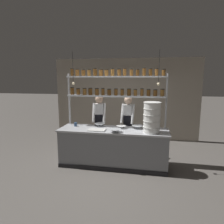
{
  "coord_description": "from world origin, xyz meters",
  "views": [
    {
      "loc": [
        0.83,
        -4.6,
        2.15
      ],
      "look_at": [
        -0.07,
        0.2,
        1.31
      ],
      "focal_mm": 32.0,
      "sensor_mm": 36.0,
      "label": 1
    }
  ],
  "objects_px": {
    "prep_bowl_center_back": "(121,127)",
    "cutting_board": "(97,130)",
    "serving_cup_front": "(76,124)",
    "chef_left": "(99,121)",
    "prep_bowl_near_left": "(137,127)",
    "prep_bowl_center_front": "(100,125)",
    "prep_bowl_near_right": "(115,131)",
    "chef_center": "(128,122)",
    "spice_shelf_unit": "(115,87)",
    "container_stack": "(152,117)"
  },
  "relations": [
    {
      "from": "prep_bowl_center_back",
      "to": "cutting_board",
      "type": "bearing_deg",
      "value": -149.79
    },
    {
      "from": "spice_shelf_unit",
      "to": "prep_bowl_near_left",
      "type": "relative_size",
      "value": 9.01
    },
    {
      "from": "spice_shelf_unit",
      "to": "prep_bowl_near_left",
      "type": "distance_m",
      "value": 1.13
    },
    {
      "from": "chef_center",
      "to": "prep_bowl_center_front",
      "type": "height_order",
      "value": "chef_center"
    },
    {
      "from": "prep_bowl_center_front",
      "to": "container_stack",
      "type": "bearing_deg",
      "value": -15.88
    },
    {
      "from": "prep_bowl_center_back",
      "to": "spice_shelf_unit",
      "type": "bearing_deg",
      "value": 134.97
    },
    {
      "from": "serving_cup_front",
      "to": "cutting_board",
      "type": "bearing_deg",
      "value": -25.17
    },
    {
      "from": "chef_left",
      "to": "prep_bowl_center_back",
      "type": "distance_m",
      "value": 0.85
    },
    {
      "from": "prep_bowl_near_right",
      "to": "prep_bowl_near_left",
      "type": "bearing_deg",
      "value": 43.42
    },
    {
      "from": "chef_left",
      "to": "container_stack",
      "type": "distance_m",
      "value": 1.63
    },
    {
      "from": "prep_bowl_center_back",
      "to": "prep_bowl_near_right",
      "type": "bearing_deg",
      "value": -101.99
    },
    {
      "from": "prep_bowl_center_front",
      "to": "prep_bowl_near_right",
      "type": "distance_m",
      "value": 0.7
    },
    {
      "from": "chef_left",
      "to": "prep_bowl_center_back",
      "type": "relative_size",
      "value": 7.07
    },
    {
      "from": "chef_left",
      "to": "cutting_board",
      "type": "distance_m",
      "value": 0.83
    },
    {
      "from": "spice_shelf_unit",
      "to": "cutting_board",
      "type": "distance_m",
      "value": 1.15
    },
    {
      "from": "prep_bowl_center_back",
      "to": "serving_cup_front",
      "type": "relative_size",
      "value": 2.44
    },
    {
      "from": "cutting_board",
      "to": "prep_bowl_near_right",
      "type": "xyz_separation_m",
      "value": [
        0.45,
        -0.08,
        0.03
      ]
    },
    {
      "from": "chef_center",
      "to": "container_stack",
      "type": "bearing_deg",
      "value": -46.11
    },
    {
      "from": "chef_left",
      "to": "prep_bowl_near_right",
      "type": "distance_m",
      "value": 1.08
    },
    {
      "from": "spice_shelf_unit",
      "to": "prep_bowl_near_left",
      "type": "bearing_deg",
      "value": -13.7
    },
    {
      "from": "prep_bowl_near_left",
      "to": "serving_cup_front",
      "type": "height_order",
      "value": "serving_cup_front"
    },
    {
      "from": "chef_left",
      "to": "chef_center",
      "type": "relative_size",
      "value": 1.01
    },
    {
      "from": "prep_bowl_near_right",
      "to": "chef_left",
      "type": "bearing_deg",
      "value": 123.69
    },
    {
      "from": "chef_center",
      "to": "chef_left",
      "type": "bearing_deg",
      "value": -169.29
    },
    {
      "from": "cutting_board",
      "to": "chef_left",
      "type": "bearing_deg",
      "value": 100.32
    },
    {
      "from": "container_stack",
      "to": "serving_cup_front",
      "type": "xyz_separation_m",
      "value": [
        -1.91,
        0.25,
        -0.3
      ]
    },
    {
      "from": "cutting_board",
      "to": "prep_bowl_near_left",
      "type": "distance_m",
      "value": 1.0
    },
    {
      "from": "serving_cup_front",
      "to": "prep_bowl_near_left",
      "type": "bearing_deg",
      "value": 2.25
    },
    {
      "from": "prep_bowl_near_left",
      "to": "prep_bowl_center_back",
      "type": "height_order",
      "value": "prep_bowl_near_left"
    },
    {
      "from": "prep_bowl_near_left",
      "to": "serving_cup_front",
      "type": "relative_size",
      "value": 2.87
    },
    {
      "from": "chef_center",
      "to": "prep_bowl_center_front",
      "type": "bearing_deg",
      "value": -139.34
    },
    {
      "from": "cutting_board",
      "to": "prep_bowl_center_front",
      "type": "xyz_separation_m",
      "value": [
        -0.03,
        0.42,
        0.02
      ]
    },
    {
      "from": "chef_left",
      "to": "cutting_board",
      "type": "xyz_separation_m",
      "value": [
        0.15,
        -0.82,
        -0.04
      ]
    },
    {
      "from": "chef_left",
      "to": "cutting_board",
      "type": "bearing_deg",
      "value": -85.92
    },
    {
      "from": "prep_bowl_near_left",
      "to": "prep_bowl_near_right",
      "type": "height_order",
      "value": "same"
    },
    {
      "from": "prep_bowl_near_right",
      "to": "container_stack",
      "type": "bearing_deg",
      "value": 9.46
    },
    {
      "from": "spice_shelf_unit",
      "to": "cutting_board",
      "type": "relative_size",
      "value": 6.31
    },
    {
      "from": "prep_bowl_center_back",
      "to": "chef_center",
      "type": "bearing_deg",
      "value": 79.71
    },
    {
      "from": "container_stack",
      "to": "prep_bowl_center_front",
      "type": "distance_m",
      "value": 1.38
    },
    {
      "from": "chef_center",
      "to": "container_stack",
      "type": "distance_m",
      "value": 1.08
    },
    {
      "from": "spice_shelf_unit",
      "to": "prep_bowl_near_left",
      "type": "xyz_separation_m",
      "value": [
        0.59,
        -0.14,
        -0.95
      ]
    },
    {
      "from": "prep_bowl_center_back",
      "to": "serving_cup_front",
      "type": "height_order",
      "value": "serving_cup_front"
    },
    {
      "from": "chef_left",
      "to": "prep_bowl_near_left",
      "type": "height_order",
      "value": "chef_left"
    },
    {
      "from": "prep_bowl_near_left",
      "to": "prep_bowl_center_front",
      "type": "relative_size",
      "value": 1.02
    },
    {
      "from": "serving_cup_front",
      "to": "spice_shelf_unit",
      "type": "bearing_deg",
      "value": 11.75
    },
    {
      "from": "chef_center",
      "to": "prep_bowl_center_front",
      "type": "xyz_separation_m",
      "value": [
        -0.67,
        -0.45,
        -0.0
      ]
    },
    {
      "from": "chef_left",
      "to": "container_stack",
      "type": "relative_size",
      "value": 2.41
    },
    {
      "from": "container_stack",
      "to": "prep_bowl_near_right",
      "type": "bearing_deg",
      "value": -170.54
    },
    {
      "from": "chef_left",
      "to": "container_stack",
      "type": "height_order",
      "value": "chef_left"
    },
    {
      "from": "prep_bowl_center_back",
      "to": "serving_cup_front",
      "type": "distance_m",
      "value": 1.18
    }
  ]
}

